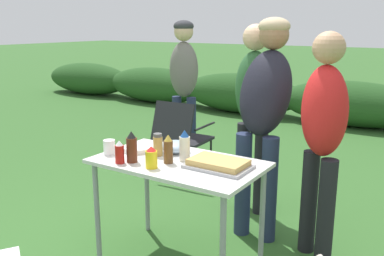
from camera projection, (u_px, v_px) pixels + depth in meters
shrub_hedge at (352, 104)px, 6.88m from camera, size 14.40×0.90×0.73m
folding_table at (178, 172)px, 2.81m from camera, size 1.10×0.64×0.74m
food_tray at (218, 164)px, 2.65m from camera, size 0.39×0.26×0.06m
plate_stack at (137, 149)px, 3.01m from camera, size 0.21×0.21×0.03m
mixing_bowl at (175, 147)px, 2.97m from camera, size 0.20×0.20×0.08m
paper_cup_stack at (109, 147)px, 2.92m from camera, size 0.08×0.08×0.10m
beer_bottle at (168, 150)px, 2.73m from camera, size 0.06×0.06×0.19m
mustard_bottle at (151, 158)px, 2.64m from camera, size 0.07×0.07×0.14m
ketchup_bottle at (120, 152)px, 2.73m from camera, size 0.06×0.06×0.15m
spice_jar at (158, 145)px, 2.89m from camera, size 0.06×0.06×0.15m
mayo_bottle at (185, 146)px, 2.78m from camera, size 0.07×0.07×0.21m
bbq_sauce_bottle at (132, 147)px, 2.75m from camera, size 0.07×0.07×0.21m
standing_person_in_gray_fleece at (265, 103)px, 3.19m from camera, size 0.40×0.52×1.66m
standing_person_in_dark_puffer at (254, 102)px, 3.59m from camera, size 0.39×0.31×1.61m
standing_person_in_olive_jacket at (184, 75)px, 4.91m from camera, size 0.38×0.30×1.65m
standing_person_with_beanie at (323, 128)px, 2.82m from camera, size 0.45×0.43×1.57m
camp_chair_green_behind_table at (181, 134)px, 4.55m from camera, size 0.50×0.61×0.83m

